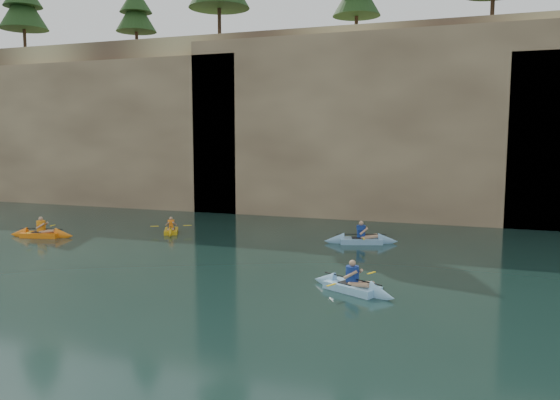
% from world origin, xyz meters
% --- Properties ---
extents(ground, '(160.00, 160.00, 0.00)m').
position_xyz_m(ground, '(0.00, 0.00, 0.00)').
color(ground, black).
rests_on(ground, ground).
extents(cliff, '(70.00, 16.00, 12.00)m').
position_xyz_m(cliff, '(0.00, 30.00, 6.00)').
color(cliff, tan).
rests_on(cliff, ground).
extents(cliff_slab_west, '(26.00, 2.40, 10.56)m').
position_xyz_m(cliff_slab_west, '(-20.00, 22.60, 5.28)').
color(cliff_slab_west, tan).
rests_on(cliff_slab_west, ground).
extents(cliff_slab_center, '(24.00, 2.40, 11.40)m').
position_xyz_m(cliff_slab_center, '(2.00, 22.60, 5.70)').
color(cliff_slab_center, tan).
rests_on(cliff_slab_center, ground).
extents(sea_cave_west, '(4.50, 1.00, 4.00)m').
position_xyz_m(sea_cave_west, '(-18.00, 21.95, 2.00)').
color(sea_cave_west, black).
rests_on(sea_cave_west, ground).
extents(sea_cave_center, '(3.50, 1.00, 3.20)m').
position_xyz_m(sea_cave_center, '(-4.00, 21.95, 1.60)').
color(sea_cave_center, black).
rests_on(sea_cave_center, ground).
extents(sea_cave_east, '(5.00, 1.00, 4.50)m').
position_xyz_m(sea_cave_east, '(10.00, 21.95, 2.25)').
color(sea_cave_east, black).
rests_on(sea_cave_east, ground).
extents(kayaker_orange, '(3.44, 2.47, 1.28)m').
position_xyz_m(kayaker_orange, '(-12.87, 10.86, 0.16)').
color(kayaker_orange, orange).
rests_on(kayaker_orange, ground).
extents(kayaker_ltblue_near, '(3.29, 2.32, 1.30)m').
position_xyz_m(kayaker_ltblue_near, '(3.77, 6.73, 0.16)').
color(kayaker_ltblue_near, '#91CBF3').
rests_on(kayaker_ltblue_near, ground).
extents(kayaker_yellow, '(1.90, 2.57, 1.05)m').
position_xyz_m(kayaker_yellow, '(-7.38, 14.09, 0.13)').
color(kayaker_yellow, gold).
rests_on(kayaker_yellow, ground).
extents(kayaker_ltblue_mid, '(3.55, 2.49, 1.32)m').
position_xyz_m(kayaker_ltblue_mid, '(2.48, 14.65, 0.16)').
color(kayaker_ltblue_mid, '#7CABD0').
rests_on(kayaker_ltblue_mid, ground).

